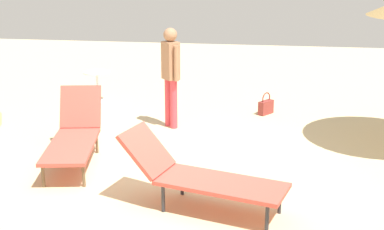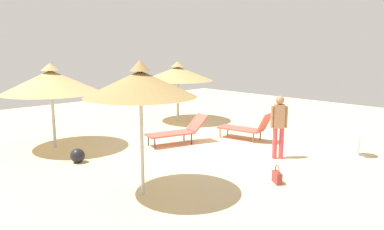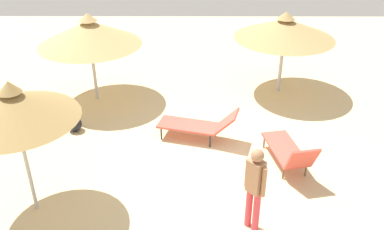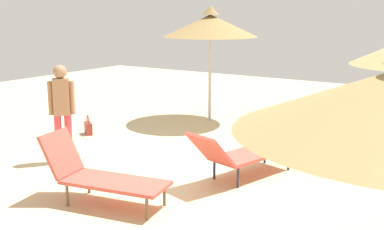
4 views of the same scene
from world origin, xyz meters
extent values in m
cube|color=beige|center=(0.00, 0.00, -0.05)|extent=(24.00, 24.00, 0.10)
cube|color=#CC4C3F|center=(0.08, 1.43, 0.35)|extent=(1.61, 0.92, 0.05)
cylinder|color=brown|center=(-0.49, 1.04, 0.16)|extent=(0.04, 0.04, 0.33)
cylinder|color=brown|center=(-0.59, 1.57, 0.16)|extent=(0.04, 0.04, 0.33)
cylinder|color=brown|center=(0.76, 1.29, 0.16)|extent=(0.04, 0.04, 0.33)
cylinder|color=brown|center=(0.65, 1.81, 0.16)|extent=(0.04, 0.04, 0.33)
cube|color=#CC4C3F|center=(0.97, 1.60, 0.68)|extent=(0.46, 0.69, 0.63)
cube|color=#CC4C3F|center=(-0.95, -0.85, 0.37)|extent=(1.01, 1.64, 0.05)
cylinder|color=#2D2D33|center=(-0.86, -1.54, 0.17)|extent=(0.04, 0.04, 0.35)
cylinder|color=#2D2D33|center=(-1.37, -1.40, 0.17)|extent=(0.04, 0.04, 0.35)
cylinder|color=#2D2D33|center=(-0.53, -0.30, 0.17)|extent=(0.04, 0.04, 0.35)
cylinder|color=#2D2D33|center=(-1.04, -0.16, 0.17)|extent=(0.04, 0.04, 0.35)
cube|color=#CC4C3F|center=(-0.69, 0.12, 0.64)|extent=(0.74, 0.65, 0.53)
cylinder|color=#D83F4C|center=(2.33, 0.46, 0.44)|extent=(0.13, 0.13, 0.88)
cylinder|color=#D83F4C|center=(2.20, 0.34, 0.44)|extent=(0.13, 0.13, 0.88)
cube|color=#A57554|center=(2.27, 0.40, 1.22)|extent=(0.36, 0.35, 0.66)
sphere|color=#A57554|center=(2.27, 0.40, 1.67)|extent=(0.24, 0.24, 0.24)
cylinder|color=#A57554|center=(2.41, 0.53, 1.19)|extent=(0.09, 0.09, 0.61)
cylinder|color=#A57554|center=(2.13, 0.27, 1.19)|extent=(0.09, 0.09, 0.61)
cube|color=maroon|center=(3.35, -1.27, 0.13)|extent=(0.36, 0.30, 0.27)
torus|color=maroon|center=(3.35, -1.27, 0.32)|extent=(0.21, 0.16, 0.25)
cylinder|color=silver|center=(3.76, 2.29, 0.64)|extent=(0.57, 0.57, 0.02)
cylinder|color=silver|center=(3.76, 2.29, 0.31)|extent=(0.05, 0.05, 0.62)
cylinder|color=silver|center=(3.76, 2.29, 0.01)|extent=(0.40, 0.40, 0.02)
camera|label=1|loc=(-6.65, -1.41, 2.92)|focal=49.20mm
camera|label=2|loc=(7.84, -8.28, 3.08)|focal=34.44mm
camera|label=3|loc=(8.31, -0.71, 5.86)|focal=39.49mm
camera|label=4|loc=(-4.35, 6.19, 2.74)|focal=44.85mm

